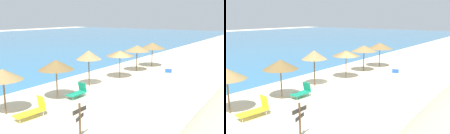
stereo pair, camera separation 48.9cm
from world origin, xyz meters
The scene contains 11 objects.
ground_plane centered at (0.00, 0.00, 0.00)m, with size 160.00×160.00×0.00m, color beige.
beach_umbrella_0 centered at (-8.92, 1.98, 2.19)m, with size 2.06×2.06×2.50m.
beach_umbrella_1 centered at (-5.59, 1.54, 2.25)m, with size 2.21×2.21×2.56m.
beach_umbrella_2 centered at (-1.98, 1.94, 2.37)m, with size 1.91×1.91×2.72m.
beach_umbrella_3 centered at (1.39, 1.36, 2.15)m, with size 2.32×2.32×2.39m.
beach_umbrella_4 centered at (4.65, 1.55, 2.22)m, with size 2.38×2.38×2.51m.
beach_umbrella_5 centered at (7.59, 1.39, 2.21)m, with size 2.62×2.62×2.53m.
lounge_chair_0 centered at (-4.53, 0.76, 0.37)m, with size 1.36×0.68×0.92m.
lounge_chair_1 centered at (-8.38, 0.38, 0.41)m, with size 1.68×0.77×1.05m.
wooden_signpost centered at (-8.92, -3.41, 1.03)m, with size 0.84×0.25×1.72m.
cooler_box centered at (5.86, -1.19, 0.16)m, with size 0.59×0.34×0.31m, color blue.
Camera 2 is at (-15.88, -10.49, 5.20)m, focal length 40.39 mm.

